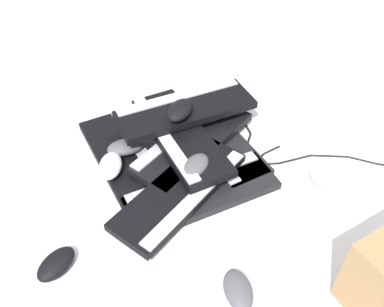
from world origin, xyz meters
TOP-DOWN VIEW (x-y plane):
  - ground_plane at (0.00, 0.00)m, footprint 3.20×3.20m
  - keyboard_0 at (0.16, 0.05)m, footprint 0.31×0.46m
  - keyboard_1 at (-0.09, 0.21)m, footprint 0.32×0.46m
  - keyboard_2 at (-0.06, -0.06)m, footprint 0.46×0.33m
  - keyboard_3 at (-0.11, -0.03)m, footprint 0.44×0.15m
  - keyboard_4 at (0.07, 0.07)m, footprint 0.44×0.15m
  - keyboard_5 at (0.04, 0.10)m, footprint 0.32×0.46m
  - keyboard_6 at (0.13, 0.15)m, footprint 0.46×0.33m
  - mouse_0 at (-0.04, -0.02)m, footprint 0.12×0.08m
  - mouse_1 at (-0.47, 0.08)m, footprint 0.12×0.08m
  - mouse_2 at (-0.08, 0.22)m, footprint 0.13×0.12m
  - mouse_3 at (0.35, 0.23)m, footprint 0.11×0.13m
  - mouse_4 at (0.08, 0.13)m, footprint 0.12×0.09m
  - mouse_5 at (-0.16, 0.19)m, footprint 0.13×0.12m
  - mouse_6 at (0.20, -0.31)m, footprint 0.11×0.13m
  - mouse_7 at (-0.25, -0.31)m, footprint 0.12×0.13m
  - cable_0 at (0.13, 0.04)m, footprint 0.24×0.43m
  - cable_1 at (0.29, -0.19)m, footprint 0.27×0.75m

SIDE VIEW (x-z plane):
  - ground_plane at x=0.00m, z-range 0.00..0.00m
  - cable_0 at x=0.13m, z-range 0.00..0.01m
  - cable_1 at x=0.29m, z-range 0.00..0.01m
  - keyboard_0 at x=0.16m, z-range 0.00..0.03m
  - keyboard_1 at x=-0.09m, z-range 0.00..0.03m
  - keyboard_2 at x=-0.06m, z-range 0.00..0.03m
  - mouse_1 at x=-0.47m, z-range 0.00..0.04m
  - mouse_3 at x=0.35m, z-range 0.00..0.04m
  - mouse_6 at x=0.20m, z-range 0.00..0.04m
  - mouse_7 at x=-0.25m, z-range 0.00..0.04m
  - keyboard_3 at x=-0.11m, z-range 0.03..0.06m
  - keyboard_4 at x=0.07m, z-range 0.03..0.06m
  - mouse_2 at x=-0.08m, z-range 0.03..0.07m
  - mouse_5 at x=-0.16m, z-range 0.03..0.07m
  - keyboard_5 at x=0.04m, z-range 0.06..0.09m
  - mouse_0 at x=-0.04m, z-range 0.06..0.10m
  - keyboard_6 at x=0.13m, z-range 0.09..0.12m
  - mouse_4 at x=0.08m, z-range 0.12..0.16m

